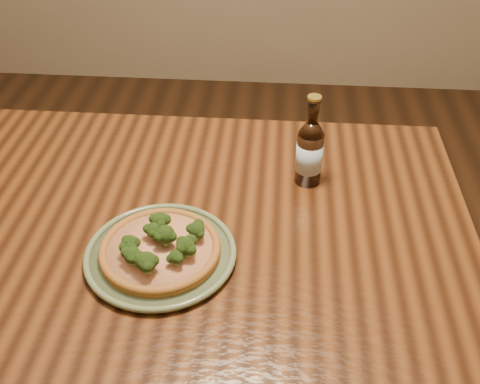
# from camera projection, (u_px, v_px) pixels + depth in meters

# --- Properties ---
(table) EXTENTS (1.60, 0.90, 0.75)m
(table) POSITION_uv_depth(u_px,v_px,m) (127.00, 244.00, 1.35)
(table) COLOR #4D2810
(table) RESTS_ON ground
(plate) EXTENTS (0.32, 0.32, 0.02)m
(plate) POSITION_uv_depth(u_px,v_px,m) (161.00, 254.00, 1.18)
(plate) COLOR #5B6847
(plate) RESTS_ON table
(pizza) EXTENTS (0.25, 0.25, 0.07)m
(pizza) POSITION_uv_depth(u_px,v_px,m) (160.00, 248.00, 1.16)
(pizza) COLOR brown
(pizza) RESTS_ON plate
(beer_bottle) EXTENTS (0.06, 0.06, 0.24)m
(beer_bottle) POSITION_uv_depth(u_px,v_px,m) (310.00, 152.00, 1.34)
(beer_bottle) COLOR black
(beer_bottle) RESTS_ON table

